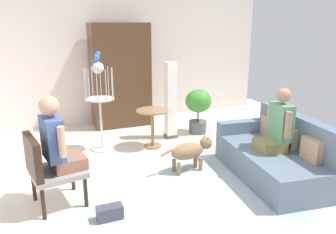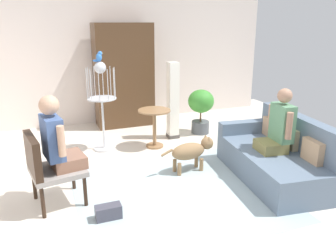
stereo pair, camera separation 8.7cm
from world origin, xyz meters
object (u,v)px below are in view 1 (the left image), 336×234
at_px(potted_plant, 198,106).
at_px(handbag, 110,213).
at_px(parrot, 97,57).
at_px(bird_cage_stand, 100,100).
at_px(couch, 276,156).
at_px(armoire_cabinet, 120,76).
at_px(round_end_table, 152,122).
at_px(dog, 191,151).
at_px(column_lamp, 171,101).
at_px(armchair, 46,166).
at_px(person_on_armchair, 57,140).
at_px(person_on_couch, 278,125).

bearing_deg(potted_plant, handbag, -134.69).
bearing_deg(parrot, bird_cage_stand, 0.00).
distance_m(couch, handbag, 2.39).
bearing_deg(armoire_cabinet, round_end_table, -84.14).
height_order(dog, armoire_cabinet, armoire_cabinet).
relative_size(parrot, column_lamp, 0.12).
bearing_deg(armchair, couch, -6.59).
relative_size(bird_cage_stand, armoire_cabinet, 0.71).
xyz_separation_m(dog, armoire_cabinet, (-0.33, 2.56, 0.73)).
xyz_separation_m(person_on_armchair, bird_cage_stand, (0.79, 1.52, 0.07)).
relative_size(bird_cage_stand, potted_plant, 1.73).
xyz_separation_m(person_on_armchair, column_lamp, (2.09, 1.65, -0.10)).
height_order(parrot, column_lamp, parrot).
relative_size(person_on_couch, armoire_cabinet, 0.41).
bearing_deg(column_lamp, handbag, -126.63).
distance_m(person_on_couch, dog, 1.24).
bearing_deg(armoire_cabinet, parrot, -118.38).
bearing_deg(column_lamp, person_on_armchair, -141.59).
bearing_deg(armoire_cabinet, column_lamp, -61.31).
xyz_separation_m(round_end_table, armoire_cabinet, (-0.15, 1.47, 0.58)).
height_order(bird_cage_stand, handbag, bird_cage_stand).
bearing_deg(handbag, dog, 30.08).
xyz_separation_m(round_end_table, bird_cage_stand, (-0.83, 0.20, 0.41)).
xyz_separation_m(person_on_couch, potted_plant, (-0.09, 2.10, -0.22)).
height_order(armchair, person_on_armchair, person_on_armchair).
height_order(couch, handbag, couch).
height_order(couch, armchair, armchair).
height_order(armchair, column_lamp, column_lamp).
bearing_deg(armchair, round_end_table, 37.49).
xyz_separation_m(round_end_table, handbag, (-1.17, -1.87, -0.37)).
distance_m(potted_plant, column_lamp, 0.62).
distance_m(armchair, dog, 1.96).
bearing_deg(round_end_table, parrot, 166.23).
distance_m(armoire_cabinet, handbag, 3.62).
xyz_separation_m(person_on_couch, dog, (-0.98, 0.62, -0.44)).
height_order(person_on_armchair, parrot, parrot).
height_order(dog, parrot, parrot).
relative_size(armchair, potted_plant, 1.03).
distance_m(armchair, round_end_table, 2.21).
relative_size(bird_cage_stand, handbag, 5.24).
relative_size(round_end_table, dog, 0.79).
distance_m(couch, armoire_cabinet, 3.51).
height_order(couch, parrot, parrot).
bearing_deg(round_end_table, couch, -54.49).
relative_size(person_on_couch, dog, 1.02).
height_order(bird_cage_stand, armoire_cabinet, armoire_cabinet).
xyz_separation_m(armchair, armoire_cabinet, (1.60, 2.81, 0.52)).
relative_size(armchair, bird_cage_stand, 0.59).
distance_m(bird_cage_stand, handbag, 2.25).
bearing_deg(person_on_couch, couch, 28.92).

